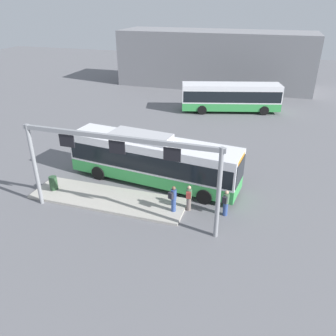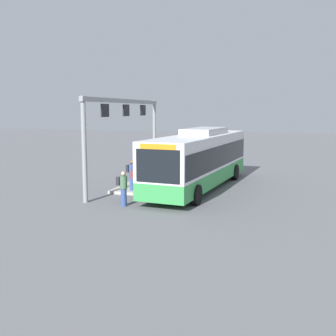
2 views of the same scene
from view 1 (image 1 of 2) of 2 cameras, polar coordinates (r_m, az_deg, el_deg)
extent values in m
plane|color=slate|center=(23.51, -2.46, -2.36)|extent=(120.00, 120.00, 0.00)
cube|color=#B2ADA3|center=(21.78, -10.17, -5.13)|extent=(10.00, 2.80, 0.16)
cube|color=green|center=(23.14, -2.50, -0.69)|extent=(12.03, 3.83, 0.85)
cube|color=white|center=(22.54, -2.57, 2.41)|extent=(12.03, 3.83, 1.90)
cube|color=black|center=(22.62, -2.56, 1.95)|extent=(11.80, 3.84, 1.20)
cube|color=black|center=(20.87, 12.21, -0.61)|extent=(0.28, 2.12, 1.50)
cube|color=#B7B7BC|center=(22.48, -4.66, 5.41)|extent=(4.31, 2.21, 0.36)
cube|color=orange|center=(20.51, 12.25, 1.53)|extent=(0.32, 1.75, 0.28)
cylinder|color=black|center=(22.98, 8.10, -1.94)|extent=(1.03, 0.41, 1.00)
cylinder|color=black|center=(20.98, 6.22, -4.84)|extent=(1.03, 0.41, 1.00)
cylinder|color=black|center=(25.87, -8.71, 1.44)|extent=(1.03, 0.41, 1.00)
cylinder|color=black|center=(24.10, -11.70, -0.81)|extent=(1.03, 0.41, 1.00)
cube|color=green|center=(39.07, 10.49, 10.53)|extent=(11.07, 5.28, 0.85)
cube|color=white|center=(38.72, 10.66, 12.48)|extent=(11.07, 5.28, 1.90)
cube|color=black|center=(38.76, 10.63, 12.20)|extent=(10.88, 5.26, 1.20)
cylinder|color=black|center=(40.96, 15.30, 10.39)|extent=(1.04, 0.56, 1.00)
cylinder|color=black|center=(38.72, 16.03, 9.37)|extent=(1.04, 0.56, 1.00)
cylinder|color=black|center=(39.95, 5.61, 10.80)|extent=(1.04, 0.56, 1.00)
cylinder|color=black|center=(37.66, 5.81, 9.79)|extent=(1.04, 0.56, 1.00)
cylinder|color=#334C8C|center=(20.12, 9.73, -6.87)|extent=(0.34, 0.34, 0.85)
cylinder|color=#476B4C|center=(19.73, 9.89, -5.11)|extent=(0.41, 0.41, 0.60)
sphere|color=tan|center=(19.52, 9.98, -4.09)|extent=(0.22, 0.22, 0.22)
cube|color=#26262D|center=(19.51, 9.60, -5.39)|extent=(0.32, 0.24, 0.40)
cylinder|color=#334C8C|center=(19.91, 0.95, -6.27)|extent=(0.37, 0.37, 0.85)
cylinder|color=#334C8C|center=(19.53, 0.97, -4.48)|extent=(0.45, 0.45, 0.60)
sphere|color=brown|center=(19.32, 0.98, -3.45)|extent=(0.22, 0.22, 0.22)
cube|color=#26262D|center=(19.34, 0.47, -4.71)|extent=(0.33, 0.28, 0.40)
cylinder|color=slate|center=(20.33, 3.54, -6.09)|extent=(0.32, 0.32, 0.85)
cylinder|color=#476B4C|center=(19.95, 3.60, -4.34)|extent=(0.38, 0.38, 0.60)
sphere|color=tan|center=(19.74, 3.63, -3.32)|extent=(0.22, 0.22, 0.22)
cube|color=maroon|center=(19.71, 3.52, -4.65)|extent=(0.30, 0.22, 0.40)
cylinder|color=gray|center=(21.39, -21.70, 0.34)|extent=(0.24, 0.24, 5.20)
cylinder|color=gray|center=(17.20, 8.58, -4.50)|extent=(0.24, 0.24, 5.20)
cube|color=gray|center=(17.59, -8.78, 5.14)|extent=(11.36, 0.20, 0.24)
cube|color=black|center=(19.24, -16.83, 4.44)|extent=(0.90, 0.08, 0.70)
cube|color=black|center=(17.79, -8.66, 3.49)|extent=(0.90, 0.08, 0.70)
cube|color=black|center=(16.77, 0.70, 2.32)|extent=(0.90, 0.08, 0.70)
cube|color=gray|center=(50.84, 8.00, 17.89)|extent=(26.93, 8.00, 7.52)
cylinder|color=#2D5133|center=(23.35, -18.90, -2.43)|extent=(0.52, 0.52, 0.90)
camera|label=2|loc=(29.74, 49.22, 3.96)|focal=43.89mm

